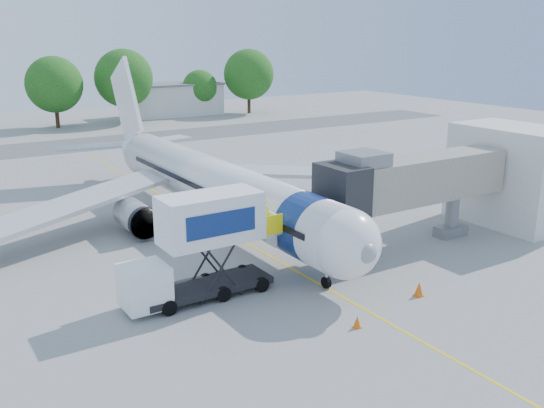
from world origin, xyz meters
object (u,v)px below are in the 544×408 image
catering_hiloader (199,248)px  aircraft (211,184)px  jet_bridge (406,182)px  ground_tug (481,303)px

catering_hiloader → aircraft: bearing=60.6°
aircraft → catering_hiloader: 12.77m
jet_bridge → catering_hiloader: size_ratio=1.64×
aircraft → jet_bridge: 13.77m
jet_bridge → aircraft: bearing=125.7°
aircraft → ground_tug: bearing=-78.2°
ground_tug → aircraft: bearing=110.0°
jet_bridge → ground_tug: (-3.74, -9.22, -3.66)m
jet_bridge → ground_tug: jet_bridge is taller
aircraft → ground_tug: aircraft is taller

